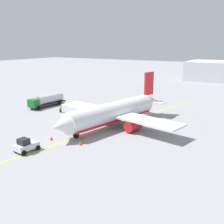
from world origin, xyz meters
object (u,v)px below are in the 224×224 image
(airplane, at_px, (114,113))
(refueling_worker, at_px, (60,109))
(fuel_tanker, at_px, (47,100))
(pushback_tug, at_px, (26,145))
(safety_cone_wingtip, at_px, (80,143))
(safety_cone_nose, at_px, (51,138))

(airplane, bearing_deg, refueling_worker, -99.88)
(fuel_tanker, relative_size, pushback_tug, 3.01)
(airplane, bearing_deg, safety_cone_wingtip, 3.98)
(airplane, xyz_separation_m, safety_cone_wingtip, (12.02, 0.84, -2.43))
(airplane, relative_size, refueling_worker, 17.31)
(fuel_tanker, bearing_deg, safety_cone_nose, 45.62)
(refueling_worker, height_order, safety_cone_wingtip, refueling_worker)
(fuel_tanker, distance_m, safety_cone_wingtip, 30.71)
(airplane, height_order, pushback_tug, airplane)
(refueling_worker, xyz_separation_m, safety_cone_wingtip, (14.93, 17.58, -0.46))
(pushback_tug, xyz_separation_m, safety_cone_wingtip, (-6.47, 5.51, -0.64))
(refueling_worker, bearing_deg, airplane, 80.12)
(pushback_tug, xyz_separation_m, refueling_worker, (-21.41, -12.07, -0.19))
(fuel_tanker, distance_m, safety_cone_nose, 26.68)
(fuel_tanker, height_order, pushback_tug, fuel_tanker)
(airplane, bearing_deg, pushback_tug, -14.19)
(airplane, xyz_separation_m, refueling_worker, (-2.92, -16.74, -1.97))
(refueling_worker, bearing_deg, safety_cone_nose, 37.01)
(refueling_worker, bearing_deg, safety_cone_wingtip, 49.65)
(airplane, bearing_deg, fuel_tanker, -103.92)
(fuel_tanker, xyz_separation_m, safety_cone_wingtip, (17.97, 24.87, -1.37))
(airplane, relative_size, fuel_tanker, 2.61)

